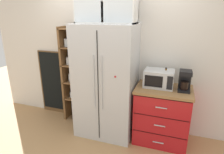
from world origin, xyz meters
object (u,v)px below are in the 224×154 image
at_px(microwave, 159,78).
at_px(bottle_amber, 165,78).
at_px(refrigerator, 106,82).
at_px(mug_charcoal, 164,85).
at_px(chalkboard_menu, 54,83).
at_px(coffee_maker, 185,80).

distance_m(microwave, bottle_amber, 0.10).
xyz_separation_m(refrigerator, bottle_amber, (0.92, 0.13, 0.12)).
distance_m(refrigerator, microwave, 0.84).
height_order(mug_charcoal, chalkboard_menu, chalkboard_menu).
relative_size(refrigerator, coffee_maker, 5.95).
relative_size(bottle_amber, chalkboard_menu, 0.23).
xyz_separation_m(coffee_maker, chalkboard_menu, (-2.46, 0.26, -0.41)).
xyz_separation_m(refrigerator, mug_charcoal, (0.92, 0.04, 0.04)).
xyz_separation_m(refrigerator, coffee_maker, (1.20, 0.05, 0.14)).
xyz_separation_m(mug_charcoal, bottle_amber, (-0.00, 0.09, 0.08)).
distance_m(microwave, chalkboard_menu, 2.13).
distance_m(mug_charcoal, bottle_amber, 0.12).
xyz_separation_m(microwave, chalkboard_menu, (-2.09, 0.22, -0.39)).
height_order(microwave, chalkboard_menu, chalkboard_menu).
bearing_deg(chalkboard_menu, coffee_maker, -6.03).
distance_m(refrigerator, mug_charcoal, 0.92).
height_order(refrigerator, mug_charcoal, refrigerator).
distance_m(microwave, mug_charcoal, 0.13).
relative_size(microwave, chalkboard_menu, 0.34).
xyz_separation_m(microwave, mug_charcoal, (0.09, -0.05, -0.08)).
bearing_deg(refrigerator, microwave, 6.57).
height_order(bottle_amber, chalkboard_menu, chalkboard_menu).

